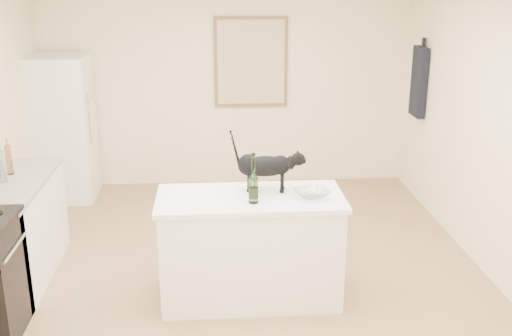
% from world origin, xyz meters
% --- Properties ---
extents(floor, '(5.50, 5.50, 0.00)m').
position_xyz_m(floor, '(0.00, 0.00, 0.00)').
color(floor, '#997551').
rests_on(floor, ground).
extents(wall_back, '(4.50, 0.00, 4.50)m').
position_xyz_m(wall_back, '(0.00, 2.75, 1.30)').
color(wall_back, '#F4ECBC').
rests_on(wall_back, ground).
extents(wall_front, '(4.50, 0.00, 4.50)m').
position_xyz_m(wall_front, '(0.00, -2.75, 1.30)').
color(wall_front, '#F4ECBC').
rests_on(wall_front, ground).
extents(wall_right, '(0.00, 5.50, 5.50)m').
position_xyz_m(wall_right, '(2.25, 0.00, 1.30)').
color(wall_right, '#F4ECBC').
rests_on(wall_right, ground).
extents(island_base, '(1.44, 0.67, 0.86)m').
position_xyz_m(island_base, '(0.10, -0.20, 0.43)').
color(island_base, white).
rests_on(island_base, floor).
extents(island_top, '(1.50, 0.70, 0.04)m').
position_xyz_m(island_top, '(0.10, -0.20, 0.88)').
color(island_top, white).
rests_on(island_top, island_base).
extents(left_cabinets, '(0.60, 1.40, 0.86)m').
position_xyz_m(left_cabinets, '(-1.95, 0.30, 0.43)').
color(left_cabinets, white).
rests_on(left_cabinets, floor).
extents(left_countertop, '(0.62, 1.44, 0.04)m').
position_xyz_m(left_countertop, '(-1.95, 0.30, 0.88)').
color(left_countertop, gray).
rests_on(left_countertop, left_cabinets).
extents(fridge, '(0.68, 0.68, 1.70)m').
position_xyz_m(fridge, '(-1.95, 2.35, 0.85)').
color(fridge, white).
rests_on(fridge, floor).
extents(artwork_frame, '(0.90, 0.03, 1.10)m').
position_xyz_m(artwork_frame, '(0.30, 2.72, 1.55)').
color(artwork_frame, brown).
rests_on(artwork_frame, wall_back).
extents(artwork_canvas, '(0.82, 0.00, 1.02)m').
position_xyz_m(artwork_canvas, '(0.30, 2.70, 1.55)').
color(artwork_canvas, beige).
rests_on(artwork_canvas, wall_back).
extents(hanging_garment, '(0.08, 0.34, 0.80)m').
position_xyz_m(hanging_garment, '(2.19, 2.05, 1.40)').
color(hanging_garment, black).
rests_on(hanging_garment, wall_right).
extents(black_cat, '(0.55, 0.24, 0.38)m').
position_xyz_m(black_cat, '(0.23, -0.08, 1.09)').
color(black_cat, black).
rests_on(black_cat, island_top).
extents(wine_bottle, '(0.09, 0.09, 0.35)m').
position_xyz_m(wine_bottle, '(0.12, -0.34, 1.08)').
color(wine_bottle, '#265A24').
rests_on(wine_bottle, island_top).
extents(glass_bowl, '(0.34, 0.34, 0.07)m').
position_xyz_m(glass_bowl, '(0.58, -0.27, 0.93)').
color(glass_bowl, white).
rests_on(glass_bowl, island_top).
extents(fridge_paper, '(0.02, 0.14, 0.18)m').
position_xyz_m(fridge_paper, '(-1.60, 2.46, 1.27)').
color(fridge_paper, beige).
rests_on(fridge_paper, fridge).
extents(counter_bottle_cluster, '(0.09, 0.50, 0.28)m').
position_xyz_m(counter_bottle_cluster, '(-1.98, 0.28, 1.04)').
color(counter_bottle_cluster, '#266322').
rests_on(counter_bottle_cluster, left_countertop).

